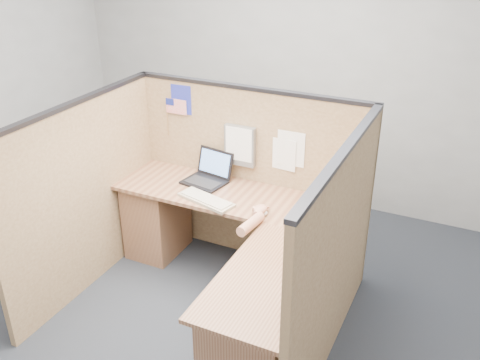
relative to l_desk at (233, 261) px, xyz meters
The scene contains 13 objects.
floor 0.52m from the l_desk, 122.80° to the right, with size 5.00×5.00×0.00m, color #1E222A.
wall_back 2.22m from the l_desk, 95.35° to the left, with size 5.00×5.00×0.00m, color gray.
cubicle_partitions 0.44m from the l_desk, 142.47° to the left, with size 2.06×1.83×1.53m.
l_desk is the anchor object (origin of this frame).
laptop 0.83m from the l_desk, 132.64° to the left, with size 0.38×0.38×0.24m.
keyboard 0.52m from the l_desk, 148.48° to the left, with size 0.50×0.28×0.03m.
mouse 0.43m from the l_desk, 53.79° to the left, with size 0.11×0.07×0.05m, color silver.
hand_forearm 0.41m from the l_desk, 16.69° to the left, with size 0.12×0.40×0.09m.
blue_poster 1.42m from the l_desk, 139.74° to the left, with size 0.19×0.00×0.25m, color #222B9D.
american_flag 1.41m from the l_desk, 142.48° to the left, with size 0.20×0.01×0.34m.
file_holder 0.96m from the l_desk, 110.98° to the left, with size 0.26×0.05×0.34m.
paper_left 0.99m from the l_desk, 75.30° to the left, with size 0.23×0.00×0.29m, color white.
paper_right 0.93m from the l_desk, 79.93° to the left, with size 0.21×0.00×0.26m, color white.
Camera 1 is at (1.66, -2.70, 2.70)m, focal length 40.00 mm.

